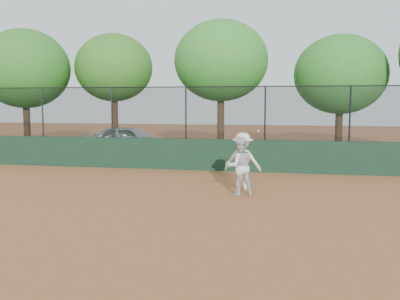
% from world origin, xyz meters
% --- Properties ---
extents(ground, '(80.00, 80.00, 0.00)m').
position_xyz_m(ground, '(0.00, 0.00, 0.00)').
color(ground, '#965730').
rests_on(ground, ground).
extents(back_wall, '(26.00, 0.20, 1.20)m').
position_xyz_m(back_wall, '(0.00, 6.00, 0.60)').
color(back_wall, '#173320').
rests_on(back_wall, ground).
extents(grass_strip, '(36.00, 12.00, 0.01)m').
position_xyz_m(grass_strip, '(0.00, 12.00, 0.00)').
color(grass_strip, '#2E4C18').
rests_on(grass_strip, ground).
extents(parked_car, '(4.41, 1.85, 1.49)m').
position_xyz_m(parked_car, '(-4.19, 9.88, 0.75)').
color(parked_car, silver).
rests_on(parked_car, ground).
extents(player_second, '(0.98, 0.88, 1.65)m').
position_xyz_m(player_second, '(2.03, 1.66, 0.83)').
color(player_second, silver).
rests_on(player_second, ground).
extents(player_main, '(1.13, 0.68, 1.80)m').
position_xyz_m(player_main, '(2.02, 2.66, 0.85)').
color(player_main, beige).
rests_on(player_main, ground).
extents(fence_assembly, '(26.00, 0.06, 2.00)m').
position_xyz_m(fence_assembly, '(-0.03, 6.00, 2.24)').
color(fence_assembly, black).
rests_on(fence_assembly, back_wall).
extents(tree_0, '(4.67, 4.25, 6.31)m').
position_xyz_m(tree_0, '(-9.97, 10.32, 4.28)').
color(tree_0, '#452C18').
rests_on(tree_0, ground).
extents(tree_1, '(4.11, 3.74, 6.18)m').
position_xyz_m(tree_1, '(-5.72, 11.78, 4.38)').
color(tree_1, '#442D17').
rests_on(tree_1, ground).
extents(tree_2, '(4.67, 4.25, 6.67)m').
position_xyz_m(tree_2, '(0.01, 11.61, 4.63)').
color(tree_2, '#4A2F1A').
rests_on(tree_2, ground).
extents(tree_3, '(4.43, 4.03, 5.84)m').
position_xyz_m(tree_3, '(5.78, 11.98, 3.92)').
color(tree_3, '#3A2613').
rests_on(tree_3, ground).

